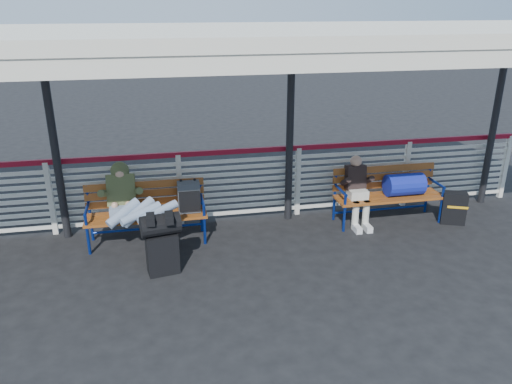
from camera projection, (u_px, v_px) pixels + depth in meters
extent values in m
plane|color=black|center=(191.00, 281.00, 6.63)|extent=(60.00, 60.00, 0.00)
cube|color=silver|center=(180.00, 190.00, 8.15)|extent=(12.00, 0.04, 1.04)
cube|color=maroon|center=(178.00, 155.00, 7.94)|extent=(12.00, 0.06, 0.08)
cube|color=silver|center=(505.00, 167.00, 9.27)|extent=(0.08, 0.08, 1.20)
cube|color=silver|center=(174.00, 35.00, 6.35)|extent=(12.60, 3.60, 0.16)
cube|color=silver|center=(183.00, 61.00, 4.80)|extent=(12.60, 0.06, 0.30)
cylinder|color=black|center=(54.00, 145.00, 7.36)|extent=(0.12, 0.12, 3.00)
cylinder|color=black|center=(290.00, 133.00, 8.03)|extent=(0.12, 0.12, 3.00)
cylinder|color=black|center=(494.00, 122.00, 8.72)|extent=(0.12, 0.12, 3.00)
cube|color=black|center=(163.00, 254.00, 6.75)|extent=(0.45, 0.32, 0.57)
cylinder|color=black|center=(160.00, 225.00, 6.60)|extent=(0.56, 0.38, 0.29)
cube|color=#98501D|center=(147.00, 216.00, 7.53)|extent=(1.80, 0.50, 0.04)
cube|color=#98501D|center=(145.00, 193.00, 7.67)|extent=(1.80, 0.10, 0.40)
cylinder|color=navy|center=(88.00, 240.00, 7.27)|extent=(0.04, 0.04, 0.45)
cylinder|color=navy|center=(205.00, 230.00, 7.58)|extent=(0.04, 0.04, 0.45)
cylinder|color=navy|center=(90.00, 214.00, 7.62)|extent=(0.04, 0.04, 0.90)
cylinder|color=navy|center=(201.00, 205.00, 7.93)|extent=(0.04, 0.04, 0.90)
cube|color=#4D5054|center=(189.00, 197.00, 7.57)|extent=(0.33, 0.21, 0.47)
cube|color=#98501D|center=(389.00, 197.00, 8.26)|extent=(1.80, 0.50, 0.04)
cube|color=#98501D|center=(384.00, 177.00, 8.40)|extent=(1.80, 0.10, 0.40)
cylinder|color=navy|center=(344.00, 218.00, 8.00)|extent=(0.04, 0.04, 0.45)
cylinder|color=navy|center=(440.00, 210.00, 8.31)|extent=(0.04, 0.04, 0.45)
cylinder|color=navy|center=(335.00, 195.00, 8.35)|extent=(0.04, 0.04, 0.90)
cylinder|color=navy|center=(428.00, 188.00, 8.66)|extent=(0.04, 0.04, 0.90)
cylinder|color=navy|center=(404.00, 185.00, 8.23)|extent=(0.63, 0.37, 0.37)
cube|color=#90A8C2|center=(122.00, 211.00, 7.48)|extent=(0.36, 0.26, 0.18)
cube|color=#47502A|center=(121.00, 190.00, 7.57)|extent=(0.42, 0.38, 0.53)
sphere|color=#47502A|center=(120.00, 171.00, 7.56)|extent=(0.28, 0.28, 0.28)
sphere|color=tan|center=(120.00, 172.00, 7.52)|extent=(0.21, 0.21, 0.21)
cube|color=black|center=(150.00, 219.00, 6.48)|extent=(0.11, 0.27, 0.10)
cube|color=black|center=(169.00, 218.00, 6.53)|extent=(0.11, 0.27, 0.10)
cube|color=beige|center=(358.00, 194.00, 8.15)|extent=(0.30, 0.24, 0.16)
cube|color=black|center=(355.00, 177.00, 8.19)|extent=(0.32, 0.23, 0.42)
sphere|color=tan|center=(356.00, 161.00, 8.11)|extent=(0.19, 0.19, 0.19)
cylinder|color=beige|center=(355.00, 215.00, 8.08)|extent=(0.11, 0.11, 0.46)
cylinder|color=beige|center=(366.00, 214.00, 8.11)|extent=(0.11, 0.11, 0.46)
cube|color=silver|center=(357.00, 229.00, 8.05)|extent=(0.10, 0.24, 0.10)
cube|color=silver|center=(367.00, 228.00, 8.09)|extent=(0.10, 0.24, 0.10)
cube|color=black|center=(453.00, 208.00, 8.29)|extent=(0.44, 0.35, 0.54)
cube|color=#EBA416|center=(458.00, 208.00, 8.16)|extent=(0.31, 0.14, 0.04)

